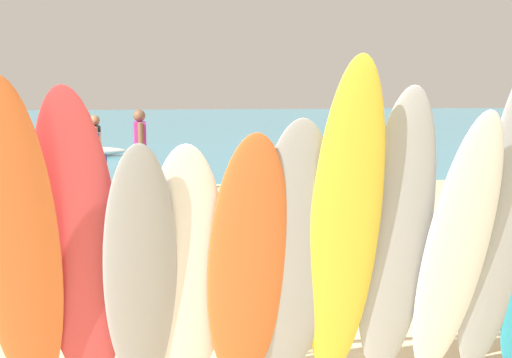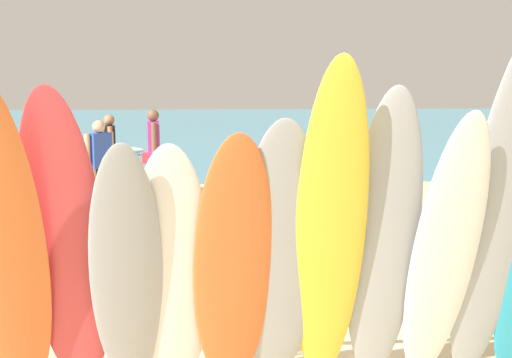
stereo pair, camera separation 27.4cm
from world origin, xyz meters
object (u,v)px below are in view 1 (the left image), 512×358
object	(u,v)px
beachgoer_near_rack	(140,147)
surfboard_rack	(280,301)
surfboard_yellow_6	(344,237)
beach_chair_red	(467,229)
surfboard_white_8	(454,257)
surfboard_orange_0	(20,258)
beachgoer_midbeach	(87,160)
beachgoer_strolling	(371,188)
surfboard_grey_2	(141,279)
surfboard_orange_4	(247,271)
surfboard_grey_9	(506,221)
surfboard_red_1	(79,255)
surfboard_white_3	(186,276)
surfboard_grey_7	(395,245)
beachgoer_photographing	(95,149)
surfboard_grey_5	(291,262)
distant_boat	(46,153)

from	to	relation	value
beachgoer_near_rack	surfboard_rack	bearing A→B (deg)	4.61
surfboard_yellow_6	beach_chair_red	xyz separation A→B (m)	(2.50, 3.42, -0.80)
surfboard_rack	surfboard_white_8	xyz separation A→B (m)	(1.12, -0.69, 0.52)
surfboard_orange_0	beachgoer_midbeach	distance (m)	7.25
beachgoer_strolling	beachgoer_midbeach	bearing A→B (deg)	168.48
surfboard_grey_2	beach_chair_red	bearing A→B (deg)	35.56
surfboard_orange_4	surfboard_grey_9	size ratio (longest dim) A/B	0.74
surfboard_grey_2	beachgoer_midbeach	world-z (taller)	surfboard_grey_2
surfboard_red_1	surfboard_white_3	distance (m)	0.73
surfboard_white_3	surfboard_grey_7	world-z (taller)	surfboard_grey_7
beachgoer_midbeach	beachgoer_photographing	world-z (taller)	beachgoer_photographing
surfboard_grey_5	surfboard_grey_9	distance (m)	1.52
surfboard_grey_5	beach_chair_red	distance (m)	4.41
surfboard_grey_2	surfboard_white_8	bearing A→B (deg)	-6.64
surfboard_grey_7	surfboard_grey_5	bearing A→B (deg)	-175.87
surfboard_grey_7	beachgoer_photographing	distance (m)	9.54
surfboard_grey_7	beachgoer_strolling	world-z (taller)	surfboard_grey_7
surfboard_red_1	surfboard_grey_5	distance (m)	1.44
surfboard_grey_7	distant_boat	distance (m)	16.58
surfboard_grey_5	surfboard_grey_2	bearing A→B (deg)	-178.37
surfboard_rack	beachgoer_strolling	world-z (taller)	beachgoer_strolling
surfboard_red_1	distant_boat	distance (m)	15.99
beachgoer_near_rack	surfboard_white_8	bearing A→B (deg)	10.75
surfboard_red_1	surfboard_white_3	bearing A→B (deg)	2.49
surfboard_orange_4	surfboard_grey_7	xyz separation A→B (m)	(1.04, 0.01, 0.15)
beachgoer_photographing	surfboard_grey_5	bearing A→B (deg)	4.62
beachgoer_strolling	surfboard_grey_2	bearing A→B (deg)	-100.93
distant_boat	surfboard_white_8	bearing A→B (deg)	-69.29
beachgoer_photographing	surfboard_grey_9	bearing A→B (deg)	12.70
surfboard_white_8	beach_chair_red	xyz separation A→B (m)	(1.70, 3.41, -0.63)
beachgoer_near_rack	beachgoer_photographing	bearing A→B (deg)	-119.34
surfboard_orange_0	beach_chair_red	bearing A→B (deg)	31.22
beach_chair_red	distant_boat	bearing A→B (deg)	111.44
beachgoer_midbeach	beach_chair_red	bearing A→B (deg)	96.16
surfboard_orange_4	surfboard_grey_7	size ratio (longest dim) A/B	0.87
surfboard_orange_4	surfboard_yellow_6	world-z (taller)	surfboard_yellow_6
surfboard_orange_0	distant_boat	bearing A→B (deg)	95.05
beachgoer_near_rack	surfboard_grey_5	bearing A→B (deg)	3.73
surfboard_grey_2	surfboard_grey_9	size ratio (longest dim) A/B	0.74
surfboard_grey_2	surfboard_yellow_6	xyz separation A→B (m)	(1.38, -0.05, 0.26)
surfboard_white_3	beach_chair_red	bearing A→B (deg)	41.09
surfboard_orange_0	surfboard_grey_5	world-z (taller)	surfboard_orange_0
surfboard_grey_2	beachgoer_midbeach	distance (m)	7.23
surfboard_orange_0	beachgoer_midbeach	world-z (taller)	surfboard_orange_0
surfboard_rack	surfboard_orange_4	size ratio (longest dim) A/B	1.97
surfboard_red_1	surfboard_grey_5	xyz separation A→B (m)	(1.43, 0.01, -0.10)
surfboard_grey_7	surfboard_grey_9	xyz separation A→B (m)	(0.75, -0.12, 0.18)
surfboard_rack	surfboard_orange_4	bearing A→B (deg)	-118.03
surfboard_grey_5	beachgoer_midbeach	distance (m)	7.45
surfboard_white_8	beachgoer_strolling	size ratio (longest dim) A/B	1.53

